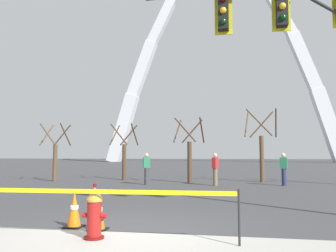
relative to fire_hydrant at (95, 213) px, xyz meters
name	(u,v)px	position (x,y,z in m)	size (l,w,h in m)	color
ground_plane	(130,232)	(0.46, 0.68, -0.47)	(240.00, 240.00, 0.00)	#3D3D3F
fire_hydrant	(95,213)	(0.00, 0.00, 0.00)	(0.46, 0.48, 0.99)	#5E0F0D
caution_tape_barrier	(75,203)	(-0.31, -0.15, 0.19)	(5.79, 0.24, 0.94)	#232326
traffic_cone_by_hydrant	(74,210)	(-0.81, 0.88, -0.11)	(0.36, 0.36, 0.73)	black
traffic_cone_mid_sidewalk	(98,212)	(-0.22, 0.72, -0.11)	(0.36, 0.36, 0.73)	black
traffic_signal_gantry	(329,37)	(4.76, 2.45, 3.80)	(6.42, 0.44, 6.00)	#232326
monument_arch	(220,69)	(0.46, 65.89, 18.83)	(48.53, 2.57, 44.00)	silver
tree_far_left	(55,156)	(-7.52, 12.52, 1.00)	(1.54, 1.55, 3.30)	brown
tree_left_mid	(124,155)	(-3.95, 14.32, 1.03)	(1.57, 1.58, 3.38)	#473323
tree_center_left	(189,154)	(0.23, 12.75, 1.09)	(1.63, 1.64, 3.50)	#473323
tree_center_right	(262,150)	(4.13, 13.99, 1.33)	(1.86, 1.87, 4.04)	brown
pedestrian_walking_left	(284,169)	(4.99, 11.85, 0.35)	(0.38, 0.29, 1.59)	#232847
pedestrian_standing_center	(147,168)	(-1.80, 11.26, 0.35)	(0.39, 0.32, 1.59)	#38383D
pedestrian_walking_right	(215,169)	(1.67, 11.27, 0.35)	(0.32, 0.39, 1.59)	brown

